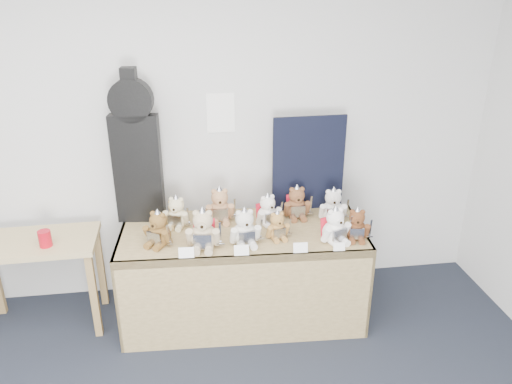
{
  "coord_description": "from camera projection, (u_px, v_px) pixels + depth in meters",
  "views": [
    {
      "loc": [
        0.61,
        -1.17,
        2.42
      ],
      "look_at": [
        1.05,
        1.92,
        1.07
      ],
      "focal_mm": 35.0,
      "sensor_mm": 36.0,
      "label": 1
    }
  ],
  "objects": [
    {
      "name": "teddy_back_centre_right",
      "position": [
        268.0,
        211.0,
        3.66
      ],
      "size": [
        0.22,
        0.21,
        0.26
      ],
      "rotation": [
        0.0,
        0.0,
        0.35
      ],
      "color": "white",
      "rests_on": "display_table"
    },
    {
      "name": "teddy_front_far_left",
      "position": [
        158.0,
        230.0,
        3.38
      ],
      "size": [
        0.22,
        0.23,
        0.28
      ],
      "rotation": [
        0.0,
        0.0,
        -0.56
      ],
      "color": "brown",
      "rests_on": "display_table"
    },
    {
      "name": "room_shell",
      "position": [
        221.0,
        113.0,
        3.73
      ],
      "size": [
        6.0,
        6.0,
        6.0
      ],
      "color": "silver",
      "rests_on": "floor"
    },
    {
      "name": "side_table",
      "position": [
        37.0,
        256.0,
        3.56
      ],
      "size": [
        0.87,
        0.49,
        0.71
      ],
      "rotation": [
        0.0,
        0.0,
        0.02
      ],
      "color": "tan",
      "rests_on": "floor"
    },
    {
      "name": "teddy_back_far_left",
      "position": [
        176.0,
        214.0,
        3.64
      ],
      "size": [
        0.19,
        0.16,
        0.24
      ],
      "rotation": [
        0.0,
        0.0,
        -0.05
      ],
      "color": "#9E7F4A",
      "rests_on": "display_table"
    },
    {
      "name": "entry_card_a",
      "position": [
        186.0,
        253.0,
        3.24
      ],
      "size": [
        0.1,
        0.03,
        0.07
      ],
      "primitive_type": "cube",
      "rotation": [
        -0.24,
        0.0,
        -0.05
      ],
      "color": "white",
      "rests_on": "display_table"
    },
    {
      "name": "entry_card_d",
      "position": [
        339.0,
        247.0,
        3.33
      ],
      "size": [
        0.08,
        0.02,
        0.06
      ],
      "primitive_type": "cube",
      "rotation": [
        -0.24,
        0.0,
        -0.05
      ],
      "color": "white",
      "rests_on": "display_table"
    },
    {
      "name": "entry_card_c",
      "position": [
        301.0,
        248.0,
        3.3
      ],
      "size": [
        0.1,
        0.03,
        0.07
      ],
      "primitive_type": "cube",
      "rotation": [
        -0.24,
        0.0,
        -0.05
      ],
      "color": "white",
      "rests_on": "display_table"
    },
    {
      "name": "teddy_front_left",
      "position": [
        203.0,
        231.0,
        3.33
      ],
      "size": [
        0.26,
        0.23,
        0.32
      ],
      "rotation": [
        0.0,
        0.0,
        -0.13
      ],
      "color": "tan",
      "rests_on": "display_table"
    },
    {
      "name": "teddy_back_right",
      "position": [
        297.0,
        204.0,
        3.77
      ],
      "size": [
        0.23,
        0.19,
        0.28
      ],
      "rotation": [
        0.0,
        0.0,
        -0.0
      ],
      "color": "brown",
      "rests_on": "display_table"
    },
    {
      "name": "teddy_front_far_right",
      "position": [
        335.0,
        227.0,
        3.41
      ],
      "size": [
        0.24,
        0.22,
        0.29
      ],
      "rotation": [
        0.0,
        0.0,
        0.33
      ],
      "color": "white",
      "rests_on": "display_table"
    },
    {
      "name": "teddy_front_centre",
      "position": [
        245.0,
        229.0,
        3.38
      ],
      "size": [
        0.24,
        0.2,
        0.29
      ],
      "rotation": [
        0.0,
        0.0,
        0.11
      ],
      "color": "silver",
      "rests_on": "display_table"
    },
    {
      "name": "guitar_case",
      "position": [
        136.0,
        150.0,
        3.56
      ],
      "size": [
        0.35,
        0.14,
        1.13
      ],
      "rotation": [
        0.0,
        0.0,
        -0.12
      ],
      "color": "black",
      "rests_on": "display_table"
    },
    {
      "name": "entry_card_b",
      "position": [
        242.0,
        250.0,
        3.27
      ],
      "size": [
        0.1,
        0.03,
        0.07
      ],
      "primitive_type": "cube",
      "rotation": [
        -0.24,
        0.0,
        -0.05
      ],
      "color": "white",
      "rests_on": "display_table"
    },
    {
      "name": "teddy_back_end",
      "position": [
        333.0,
        206.0,
        3.72
      ],
      "size": [
        0.23,
        0.2,
        0.28
      ],
      "rotation": [
        0.0,
        0.0,
        -0.13
      ],
      "color": "white",
      "rests_on": "display_table"
    },
    {
      "name": "teddy_back_left",
      "position": [
        177.0,
        213.0,
        3.63
      ],
      "size": [
        0.21,
        0.2,
        0.26
      ],
      "rotation": [
        0.0,
        0.0,
        -0.31
      ],
      "color": "beige",
      "rests_on": "display_table"
    },
    {
      "name": "red_cup",
      "position": [
        45.0,
        239.0,
        3.42
      ],
      "size": [
        0.09,
        0.09,
        0.12
      ],
      "primitive_type": "cylinder",
      "color": "#B40C1A",
      "rests_on": "side_table"
    },
    {
      "name": "teddy_front_end",
      "position": [
        356.0,
        226.0,
        3.46
      ],
      "size": [
        0.21,
        0.19,
        0.26
      ],
      "rotation": [
        0.0,
        0.0,
        -0.21
      ],
      "color": "brown",
      "rests_on": "display_table"
    },
    {
      "name": "teddy_back_centre_left",
      "position": [
        220.0,
        206.0,
        3.71
      ],
      "size": [
        0.24,
        0.19,
        0.3
      ],
      "rotation": [
        0.0,
        0.0,
        -0.03
      ],
      "color": "tan",
      "rests_on": "display_table"
    },
    {
      "name": "navy_board",
      "position": [
        309.0,
        164.0,
        3.81
      ],
      "size": [
        0.56,
        0.04,
        0.75
      ],
      "primitive_type": "cube",
      "rotation": [
        0.0,
        0.0,
        0.03
      ],
      "color": "black",
      "rests_on": "display_table"
    },
    {
      "name": "display_table",
      "position": [
        243.0,
        254.0,
        3.61
      ],
      "size": [
        1.8,
        0.83,
        0.73
      ],
      "rotation": [
        0.0,
        0.0,
        -0.05
      ],
      "color": "olive",
      "rests_on": "floor"
    },
    {
      "name": "teddy_front_right",
      "position": [
        277.0,
        226.0,
        3.47
      ],
      "size": [
        0.19,
        0.16,
        0.23
      ],
      "rotation": [
        0.0,
        0.0,
        0.16
      ],
      "color": "#A7793F",
      "rests_on": "display_table"
    }
  ]
}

